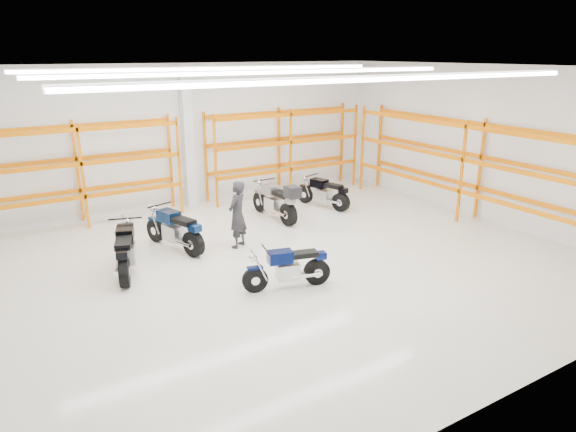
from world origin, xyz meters
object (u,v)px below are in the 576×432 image
structural_column (188,137)px  standing_man (237,214)px  motorcycle_back_c (277,201)px  motorcycle_main (291,268)px  motorcycle_back_d (325,194)px  motorcycle_back_a (126,252)px  motorcycle_back_b (176,231)px

structural_column → standing_man: bearing=-95.2°
motorcycle_back_c → standing_man: 2.43m
motorcycle_main → motorcycle_back_d: (4.06, 4.47, 0.03)m
motorcycle_back_a → structural_column: structural_column is taller
motorcycle_back_c → motorcycle_back_d: 2.00m
motorcycle_back_a → structural_column: (3.29, 4.49, 1.72)m
structural_column → motorcycle_back_c: bearing=-61.4°
motorcycle_back_c → motorcycle_back_a: bearing=-162.0°
motorcycle_back_b → motorcycle_back_c: motorcycle_back_c is taller
motorcycle_main → motorcycle_back_b: motorcycle_back_b is taller
motorcycle_back_d → structural_column: 4.75m
motorcycle_back_a → motorcycle_back_c: size_ratio=0.94×
motorcycle_back_c → structural_column: bearing=118.6°
motorcycle_main → standing_man: size_ratio=1.09×
motorcycle_back_a → standing_man: size_ratio=1.27×
motorcycle_back_a → motorcycle_back_b: bearing=29.2°
motorcycle_back_d → standing_man: size_ratio=1.14×
motorcycle_main → motorcycle_back_b: bearing=111.3°
motorcycle_back_c → motorcycle_back_b: bearing=-167.4°
motorcycle_back_d → structural_column: bearing=143.9°
motorcycle_main → motorcycle_back_a: bearing=137.4°
motorcycle_main → motorcycle_back_d: size_ratio=0.96×
motorcycle_back_c → motorcycle_back_d: size_ratio=1.19×
motorcycle_back_a → motorcycle_back_b: size_ratio=1.03×
motorcycle_back_b → structural_column: bearing=63.6°
motorcycle_back_b → motorcycle_back_c: (3.41, 0.76, 0.07)m
motorcycle_main → structural_column: bearing=85.9°
motorcycle_back_a → motorcycle_back_c: 5.13m
motorcycle_back_a → motorcycle_back_d: (6.85, 1.90, -0.06)m
motorcycle_back_c → motorcycle_main: bearing=-116.7°
motorcycle_main → structural_column: 7.31m
motorcycle_back_a → motorcycle_back_d: motorcycle_back_a is taller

